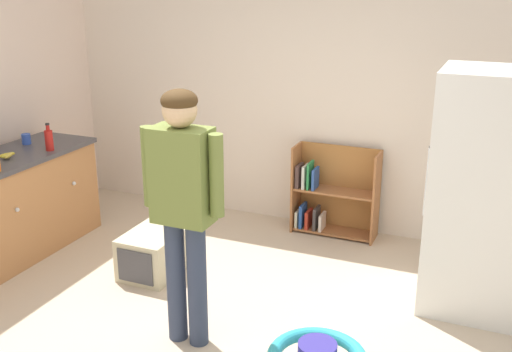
{
  "coord_description": "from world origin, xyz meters",
  "views": [
    {
      "loc": [
        1.71,
        -3.15,
        2.39
      ],
      "look_at": [
        0.09,
        0.66,
        1.01
      ],
      "focal_mm": 42.75,
      "sensor_mm": 36.0,
      "label": 1
    }
  ],
  "objects_px": {
    "bookshelf": "(331,196)",
    "pet_carrier": "(154,253)",
    "banana_bunch": "(8,155)",
    "refrigerator": "(482,194)",
    "standing_person": "(183,196)",
    "blue_cup": "(26,139)",
    "ketchup_bottle": "(49,140)"
  },
  "relations": [
    {
      "from": "bookshelf",
      "to": "pet_carrier",
      "type": "distance_m",
      "value": 1.8
    },
    {
      "from": "banana_bunch",
      "to": "refrigerator",
      "type": "bearing_deg",
      "value": 10.27
    },
    {
      "from": "refrigerator",
      "to": "banana_bunch",
      "type": "bearing_deg",
      "value": -169.73
    },
    {
      "from": "standing_person",
      "to": "pet_carrier",
      "type": "relative_size",
      "value": 3.14
    },
    {
      "from": "banana_bunch",
      "to": "blue_cup",
      "type": "xyz_separation_m",
      "value": [
        -0.18,
        0.42,
        0.02
      ]
    },
    {
      "from": "bookshelf",
      "to": "banana_bunch",
      "type": "height_order",
      "value": "banana_bunch"
    },
    {
      "from": "pet_carrier",
      "to": "blue_cup",
      "type": "xyz_separation_m",
      "value": [
        -1.46,
        0.24,
        0.77
      ]
    },
    {
      "from": "refrigerator",
      "to": "blue_cup",
      "type": "bearing_deg",
      "value": -176.16
    },
    {
      "from": "banana_bunch",
      "to": "blue_cup",
      "type": "height_order",
      "value": "blue_cup"
    },
    {
      "from": "bookshelf",
      "to": "standing_person",
      "type": "relative_size",
      "value": 0.49
    },
    {
      "from": "refrigerator",
      "to": "standing_person",
      "type": "relative_size",
      "value": 1.03
    },
    {
      "from": "banana_bunch",
      "to": "blue_cup",
      "type": "relative_size",
      "value": 1.64
    },
    {
      "from": "refrigerator",
      "to": "bookshelf",
      "type": "relative_size",
      "value": 2.09
    },
    {
      "from": "pet_carrier",
      "to": "blue_cup",
      "type": "distance_m",
      "value": 1.67
    },
    {
      "from": "refrigerator",
      "to": "bookshelf",
      "type": "distance_m",
      "value": 1.72
    },
    {
      "from": "pet_carrier",
      "to": "blue_cup",
      "type": "height_order",
      "value": "blue_cup"
    },
    {
      "from": "bookshelf",
      "to": "standing_person",
      "type": "distance_m",
      "value": 2.29
    },
    {
      "from": "bookshelf",
      "to": "blue_cup",
      "type": "xyz_separation_m",
      "value": [
        -2.56,
        -1.16,
        0.58
      ]
    },
    {
      "from": "pet_carrier",
      "to": "standing_person",
      "type": "bearing_deg",
      "value": -45.26
    },
    {
      "from": "bookshelf",
      "to": "ketchup_bottle",
      "type": "bearing_deg",
      "value": -150.71
    },
    {
      "from": "bookshelf",
      "to": "refrigerator",
      "type": "bearing_deg",
      "value": -33.44
    },
    {
      "from": "banana_bunch",
      "to": "standing_person",
      "type": "bearing_deg",
      "value": -15.89
    },
    {
      "from": "standing_person",
      "to": "banana_bunch",
      "type": "distance_m",
      "value": 2.11
    },
    {
      "from": "banana_bunch",
      "to": "blue_cup",
      "type": "bearing_deg",
      "value": 113.48
    },
    {
      "from": "refrigerator",
      "to": "standing_person",
      "type": "xyz_separation_m",
      "value": [
        -1.72,
        -1.25,
        0.16
      ]
    },
    {
      "from": "ketchup_bottle",
      "to": "blue_cup",
      "type": "height_order",
      "value": "ketchup_bottle"
    },
    {
      "from": "banana_bunch",
      "to": "ketchup_bottle",
      "type": "xyz_separation_m",
      "value": [
        0.16,
        0.33,
        0.07
      ]
    },
    {
      "from": "ketchup_bottle",
      "to": "refrigerator",
      "type": "bearing_deg",
      "value": 5.51
    },
    {
      "from": "bookshelf",
      "to": "ketchup_bottle",
      "type": "relative_size",
      "value": 3.46
    },
    {
      "from": "blue_cup",
      "to": "banana_bunch",
      "type": "bearing_deg",
      "value": -66.52
    },
    {
      "from": "standing_person",
      "to": "ketchup_bottle",
      "type": "bearing_deg",
      "value": 154.0
    },
    {
      "from": "blue_cup",
      "to": "bookshelf",
      "type": "bearing_deg",
      "value": 24.43
    }
  ]
}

